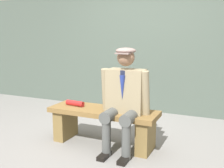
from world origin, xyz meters
The scene contains 5 objects.
ground_plane centered at (0.00, 0.00, 0.00)m, with size 30.00×30.00×0.00m, color gray.
bench centered at (0.00, 0.00, 0.33)m, with size 1.47×0.47×0.49m.
seated_man centered at (-0.33, 0.07, 0.73)m, with size 0.64×0.62×1.31m.
rolled_magazine centered at (0.43, 0.01, 0.53)m, with size 0.07×0.07×0.27m, color #B21E1E.
stadium_wall centered at (0.00, -1.94, 1.13)m, with size 12.00×0.24×2.26m, color #49564C.
Camera 1 is at (-1.53, 3.13, 1.46)m, focal length 43.39 mm.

